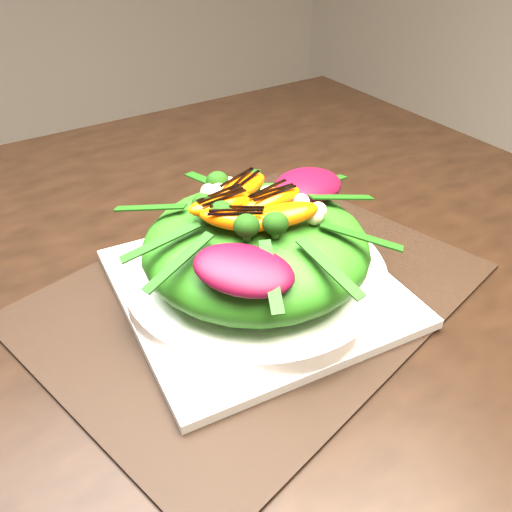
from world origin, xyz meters
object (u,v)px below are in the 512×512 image
lettuce_mound (256,246)px  orange_segment (229,201)px  placemat (256,292)px  plate_base (256,287)px  salad_bowl (256,275)px

lettuce_mound → orange_segment: 0.06m
placemat → orange_segment: orange_segment is taller
plate_base → salad_bowl: size_ratio=1.00×
lettuce_mound → salad_bowl: bearing=-90.0°
placemat → lettuce_mound: (0.00, 0.00, 0.06)m
placemat → lettuce_mound: size_ratio=1.94×
plate_base → salad_bowl: salad_bowl is taller
plate_base → orange_segment: size_ratio=3.92×
orange_segment → lettuce_mound: bearing=-49.8°
lettuce_mound → orange_segment: bearing=130.2°
placemat → salad_bowl: size_ratio=1.65×
placemat → orange_segment: (-0.02, 0.02, 0.11)m
placemat → plate_base: (0.00, 0.00, 0.01)m
salad_bowl → orange_segment: orange_segment is taller
placemat → plate_base: bearing=0.0°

